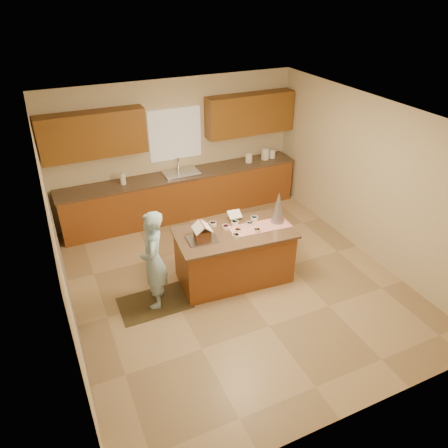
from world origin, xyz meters
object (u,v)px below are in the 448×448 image
(tinsel_tree, at_px, (278,207))
(gingerbread_house, at_px, (202,233))
(boy, at_px, (153,260))
(island_base, at_px, (234,257))

(tinsel_tree, distance_m, gingerbread_house, 1.30)
(tinsel_tree, relative_size, boy, 0.34)
(island_base, distance_m, gingerbread_house, 0.80)
(boy, bearing_deg, tinsel_tree, 110.95)
(tinsel_tree, height_order, boy, boy)
(island_base, bearing_deg, tinsel_tree, 3.67)
(gingerbread_house, bearing_deg, boy, -175.67)
(island_base, bearing_deg, boy, -172.71)
(island_base, xyz_separation_m, tinsel_tree, (0.76, -0.01, 0.73))
(island_base, height_order, gingerbread_house, gingerbread_house)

